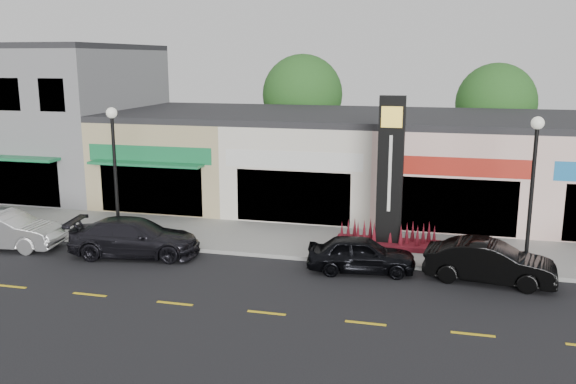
{
  "coord_description": "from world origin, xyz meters",
  "views": [
    {
      "loc": [
        4.82,
        -19.53,
        7.54
      ],
      "look_at": [
        -1.09,
        4.0,
        2.2
      ],
      "focal_mm": 38.0,
      "sensor_mm": 36.0,
      "label": 1
    }
  ],
  "objects_px": {
    "lamp_west_near": "(115,160)",
    "car_dark_sedan": "(135,237)",
    "car_white_van": "(4,230)",
    "lamp_east_near": "(533,179)",
    "pylon_sign": "(389,195)",
    "car_black_conv": "(490,262)",
    "car_black_sedan": "(361,254)"
  },
  "relations": [
    {
      "from": "lamp_east_near",
      "to": "car_black_conv",
      "type": "xyz_separation_m",
      "value": [
        -1.31,
        -1.1,
        -2.76
      ]
    },
    {
      "from": "car_black_sedan",
      "to": "pylon_sign",
      "type": "bearing_deg",
      "value": -21.37
    },
    {
      "from": "lamp_east_near",
      "to": "car_black_conv",
      "type": "relative_size",
      "value": 1.26
    },
    {
      "from": "car_black_sedan",
      "to": "lamp_east_near",
      "type": "bearing_deg",
      "value": -85.99
    },
    {
      "from": "car_black_conv",
      "to": "pylon_sign",
      "type": "bearing_deg",
      "value": 60.1
    },
    {
      "from": "car_white_van",
      "to": "car_black_conv",
      "type": "relative_size",
      "value": 1.07
    },
    {
      "from": "lamp_east_near",
      "to": "pylon_sign",
      "type": "distance_m",
      "value": 5.42
    },
    {
      "from": "lamp_east_near",
      "to": "pylon_sign",
      "type": "relative_size",
      "value": 0.91
    },
    {
      "from": "lamp_east_near",
      "to": "car_white_van",
      "type": "distance_m",
      "value": 20.33
    },
    {
      "from": "lamp_west_near",
      "to": "pylon_sign",
      "type": "relative_size",
      "value": 0.91
    },
    {
      "from": "car_dark_sedan",
      "to": "car_white_van",
      "type": "bearing_deg",
      "value": 85.09
    },
    {
      "from": "car_white_van",
      "to": "pylon_sign",
      "type": "bearing_deg",
      "value": -82.58
    },
    {
      "from": "lamp_east_near",
      "to": "car_dark_sedan",
      "type": "height_order",
      "value": "lamp_east_near"
    },
    {
      "from": "pylon_sign",
      "to": "car_black_sedan",
      "type": "relative_size",
      "value": 1.55
    },
    {
      "from": "car_black_sedan",
      "to": "car_black_conv",
      "type": "distance_m",
      "value": 4.4
    },
    {
      "from": "lamp_west_near",
      "to": "car_dark_sedan",
      "type": "xyz_separation_m",
      "value": [
        1.51,
        -1.44,
        -2.75
      ]
    },
    {
      "from": "pylon_sign",
      "to": "car_dark_sedan",
      "type": "xyz_separation_m",
      "value": [
        -9.49,
        -3.14,
        -1.54
      ]
    },
    {
      "from": "lamp_east_near",
      "to": "car_white_van",
      "type": "bearing_deg",
      "value": -174.7
    },
    {
      "from": "lamp_east_near",
      "to": "car_black_sedan",
      "type": "height_order",
      "value": "lamp_east_near"
    },
    {
      "from": "car_white_van",
      "to": "car_black_conv",
      "type": "bearing_deg",
      "value": -93.55
    },
    {
      "from": "pylon_sign",
      "to": "lamp_east_near",
      "type": "bearing_deg",
      "value": -18.75
    },
    {
      "from": "car_white_van",
      "to": "car_black_conv",
      "type": "distance_m",
      "value": 18.77
    },
    {
      "from": "car_white_van",
      "to": "car_dark_sedan",
      "type": "distance_m",
      "value": 5.59
    },
    {
      "from": "lamp_west_near",
      "to": "car_dark_sedan",
      "type": "distance_m",
      "value": 3.45
    },
    {
      "from": "lamp_west_near",
      "to": "pylon_sign",
      "type": "height_order",
      "value": "pylon_sign"
    },
    {
      "from": "pylon_sign",
      "to": "car_black_conv",
      "type": "relative_size",
      "value": 1.38
    },
    {
      "from": "lamp_east_near",
      "to": "car_black_sedan",
      "type": "distance_m",
      "value": 6.47
    },
    {
      "from": "pylon_sign",
      "to": "car_black_conv",
      "type": "distance_m",
      "value": 4.89
    },
    {
      "from": "pylon_sign",
      "to": "car_black_sedan",
      "type": "bearing_deg",
      "value": -104.08
    },
    {
      "from": "lamp_east_near",
      "to": "car_white_van",
      "type": "height_order",
      "value": "lamp_east_near"
    },
    {
      "from": "car_black_conv",
      "to": "car_white_van",
      "type": "bearing_deg",
      "value": 99.59
    },
    {
      "from": "lamp_west_near",
      "to": "pylon_sign",
      "type": "bearing_deg",
      "value": 8.77
    }
  ]
}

